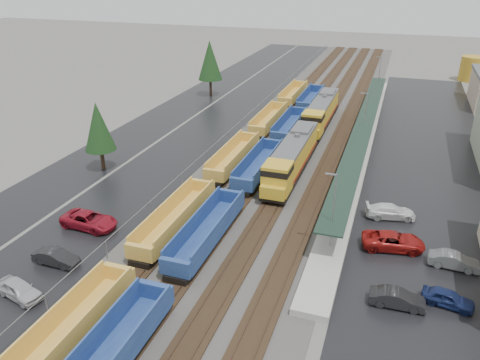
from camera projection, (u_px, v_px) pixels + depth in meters
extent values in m
cube|color=#302D2B|center=(312.00, 120.00, 81.21)|extent=(20.00, 160.00, 0.08)
cube|color=black|center=(278.00, 116.00, 82.93)|extent=(2.60, 160.00, 0.15)
cube|color=#473326|center=(274.00, 115.00, 83.10)|extent=(0.08, 160.00, 0.07)
cube|color=#473326|center=(282.00, 116.00, 82.67)|extent=(0.08, 160.00, 0.07)
cube|color=black|center=(300.00, 118.00, 81.75)|extent=(2.60, 160.00, 0.15)
cube|color=#473326|center=(296.00, 117.00, 81.92)|extent=(0.08, 160.00, 0.07)
cube|color=#473326|center=(304.00, 118.00, 81.49)|extent=(0.08, 160.00, 0.07)
cube|color=black|center=(323.00, 120.00, 80.57)|extent=(2.60, 160.00, 0.15)
cube|color=#473326|center=(319.00, 119.00, 80.74)|extent=(0.08, 160.00, 0.07)
cube|color=#473326|center=(327.00, 120.00, 80.31)|extent=(0.08, 160.00, 0.07)
cube|color=black|center=(347.00, 123.00, 79.39)|extent=(2.60, 160.00, 0.15)
cube|color=#473326|center=(342.00, 122.00, 79.56)|extent=(0.08, 160.00, 0.07)
cube|color=#473326|center=(351.00, 122.00, 79.13)|extent=(0.08, 160.00, 0.07)
cube|color=black|center=(231.00, 112.00, 85.65)|extent=(10.00, 160.00, 0.02)
cube|color=black|center=(181.00, 107.00, 88.59)|extent=(9.00, 160.00, 0.02)
cube|color=black|center=(429.00, 153.00, 67.04)|extent=(16.00, 100.00, 0.02)
cube|color=#9E9B93|center=(362.00, 143.00, 69.69)|extent=(3.00, 80.00, 0.70)
cylinder|color=gray|center=(339.00, 210.00, 47.58)|extent=(0.16, 0.16, 2.40)
cylinder|color=gray|center=(355.00, 157.00, 60.46)|extent=(0.16, 0.16, 2.40)
cylinder|color=gray|center=(366.00, 123.00, 73.34)|extent=(0.16, 0.16, 2.40)
cylinder|color=gray|center=(374.00, 100.00, 86.21)|extent=(0.16, 0.16, 2.40)
cylinder|color=gray|center=(379.00, 82.00, 99.09)|extent=(0.16, 0.16, 2.40)
cube|color=black|center=(364.00, 125.00, 68.50)|extent=(2.60, 65.00, 0.15)
cylinder|color=gray|center=(333.00, 214.00, 42.41)|extent=(0.12, 0.12, 8.00)
cube|color=gray|center=(331.00, 174.00, 40.92)|extent=(1.00, 0.15, 0.12)
cylinder|color=gray|center=(365.00, 120.00, 68.16)|extent=(0.12, 0.12, 8.00)
cube|color=gray|center=(364.00, 93.00, 66.67)|extent=(1.00, 0.15, 0.12)
cylinder|color=gray|center=(379.00, 77.00, 93.91)|extent=(0.12, 0.12, 8.00)
cube|color=gray|center=(379.00, 57.00, 92.43)|extent=(1.00, 0.15, 0.12)
cylinder|color=gray|center=(47.00, 306.00, 35.54)|extent=(0.08, 0.08, 2.00)
cylinder|color=gray|center=(107.00, 251.00, 42.40)|extent=(0.08, 0.08, 2.00)
cylinder|color=gray|center=(150.00, 211.00, 49.27)|extent=(0.08, 0.08, 2.00)
cylinder|color=gray|center=(183.00, 181.00, 56.14)|extent=(0.08, 0.08, 2.00)
cylinder|color=gray|center=(208.00, 157.00, 63.01)|extent=(0.08, 0.08, 2.00)
cylinder|color=gray|center=(229.00, 138.00, 69.87)|extent=(0.08, 0.08, 2.00)
cylinder|color=gray|center=(245.00, 122.00, 76.74)|extent=(0.08, 0.08, 2.00)
cylinder|color=gray|center=(259.00, 109.00, 83.61)|extent=(0.08, 0.08, 2.00)
cylinder|color=gray|center=(271.00, 98.00, 90.48)|extent=(0.08, 0.08, 2.00)
cylinder|color=gray|center=(282.00, 89.00, 97.34)|extent=(0.08, 0.08, 2.00)
cylinder|color=gray|center=(291.00, 81.00, 104.21)|extent=(0.08, 0.08, 2.00)
cylinder|color=gray|center=(298.00, 74.00, 111.08)|extent=(0.08, 0.08, 2.00)
cylinder|color=gray|center=(305.00, 67.00, 117.94)|extent=(0.08, 0.08, 2.00)
cylinder|color=gray|center=(311.00, 61.00, 124.81)|extent=(0.08, 0.08, 2.00)
cylinder|color=gray|center=(317.00, 56.00, 131.68)|extent=(0.08, 0.08, 2.00)
cylinder|color=gray|center=(322.00, 52.00, 138.55)|extent=(0.08, 0.08, 2.00)
cylinder|color=gray|center=(326.00, 48.00, 145.41)|extent=(0.08, 0.08, 2.00)
cube|color=gray|center=(260.00, 104.00, 83.19)|extent=(0.05, 160.00, 0.05)
ellipsoid|color=#53654E|center=(306.00, 24.00, 210.25)|extent=(154.00, 110.00, 19.80)
ellipsoid|color=#53654E|center=(473.00, 28.00, 198.19)|extent=(196.00, 140.00, 25.20)
cylinder|color=#332316|center=(103.00, 159.00, 61.39)|extent=(0.50, 0.50, 2.70)
cone|color=black|center=(98.00, 126.00, 59.51)|extent=(3.96, 3.96, 6.30)
cylinder|color=#332316|center=(211.00, 87.00, 95.90)|extent=(0.50, 0.50, 3.30)
cone|color=black|center=(210.00, 60.00, 93.59)|extent=(4.84, 4.84, 7.70)
cube|color=black|center=(292.00, 167.00, 60.16)|extent=(3.01, 20.07, 0.40)
cube|color=gold|center=(295.00, 152.00, 60.30)|extent=(2.81, 16.06, 3.01)
cube|color=gold|center=(277.00, 178.00, 52.64)|extent=(3.01, 3.21, 3.41)
cube|color=black|center=(278.00, 170.00, 52.21)|extent=(3.06, 3.26, 0.70)
cube|color=gold|center=(273.00, 192.00, 51.51)|extent=(2.81, 1.00, 1.40)
cube|color=#59595B|center=(295.00, 141.00, 59.63)|extent=(2.86, 16.06, 0.35)
cube|color=maroon|center=(284.00, 160.00, 61.23)|extent=(0.04, 16.06, 0.35)
cube|color=maroon|center=(305.00, 162.00, 60.39)|extent=(0.04, 16.06, 0.35)
cube|color=black|center=(292.00, 170.00, 60.32)|extent=(2.21, 6.02, 0.60)
cube|color=black|center=(278.00, 192.00, 54.25)|extent=(2.41, 4.01, 0.50)
cube|color=black|center=(304.00, 151.00, 66.31)|extent=(2.41, 4.01, 0.50)
cylinder|color=#59595B|center=(297.00, 136.00, 60.36)|extent=(0.70, 0.70, 0.50)
cube|color=#59595B|center=(302.00, 129.00, 62.97)|extent=(2.41, 4.01, 0.50)
cube|color=black|center=(321.00, 120.00, 78.18)|extent=(3.01, 20.07, 0.40)
cube|color=gold|center=(323.00, 109.00, 78.33)|extent=(2.81, 16.06, 3.01)
cube|color=gold|center=(313.00, 123.00, 70.66)|extent=(3.01, 3.21, 3.41)
cube|color=black|center=(313.00, 117.00, 70.24)|extent=(3.06, 3.26, 0.70)
cube|color=gold|center=(310.00, 133.00, 69.53)|extent=(2.81, 1.00, 1.40)
cube|color=#59595B|center=(323.00, 100.00, 77.65)|extent=(2.86, 16.06, 0.35)
cube|color=maroon|center=(314.00, 115.00, 79.25)|extent=(0.04, 16.06, 0.35)
cube|color=maroon|center=(331.00, 117.00, 78.41)|extent=(0.04, 16.06, 0.35)
cube|color=black|center=(321.00, 123.00, 78.35)|extent=(2.21, 6.02, 0.60)
cube|color=black|center=(313.00, 135.00, 72.28)|extent=(2.41, 4.01, 0.50)
cube|color=black|center=(328.00, 111.00, 84.34)|extent=(2.41, 4.01, 0.50)
cylinder|color=#59595B|center=(325.00, 96.00, 78.39)|extent=(0.70, 0.70, 0.50)
cube|color=#59595B|center=(328.00, 92.00, 80.99)|extent=(2.41, 4.01, 0.50)
cube|color=gold|center=(65.00, 341.00, 32.44)|extent=(2.72, 13.83, 0.26)
cube|color=gold|center=(47.00, 326.00, 32.43)|extent=(0.16, 13.83, 1.88)
cube|color=gold|center=(78.00, 335.00, 31.66)|extent=(0.16, 13.83, 1.88)
cube|color=gold|center=(119.00, 274.00, 38.25)|extent=(2.72, 0.52, 1.46)
cube|color=black|center=(116.00, 289.00, 38.06)|extent=(2.09, 2.30, 0.52)
cube|color=gold|center=(176.00, 221.00, 47.45)|extent=(2.72, 13.83, 0.26)
cube|color=gold|center=(164.00, 211.00, 47.44)|extent=(0.16, 13.83, 1.88)
cube|color=gold|center=(187.00, 215.00, 46.67)|extent=(0.16, 13.83, 1.88)
cube|color=gold|center=(140.00, 253.00, 41.03)|extent=(2.72, 0.52, 1.46)
cube|color=gold|center=(203.00, 186.00, 53.26)|extent=(2.72, 0.52, 1.46)
cube|color=black|center=(145.00, 258.00, 42.10)|extent=(2.09, 2.30, 0.52)
cube|color=black|center=(201.00, 197.00, 53.07)|extent=(2.09, 2.30, 0.52)
cube|color=gold|center=(234.00, 160.00, 62.46)|extent=(2.72, 13.83, 0.26)
cube|color=gold|center=(224.00, 152.00, 62.45)|extent=(0.16, 13.83, 1.88)
cube|color=gold|center=(243.00, 154.00, 61.68)|extent=(0.16, 13.83, 1.88)
cube|color=gold|center=(214.00, 175.00, 56.04)|extent=(2.72, 0.52, 1.46)
cube|color=gold|center=(250.00, 138.00, 68.27)|extent=(2.72, 0.52, 1.46)
cube|color=black|center=(216.00, 181.00, 57.11)|extent=(2.09, 2.30, 0.52)
cube|color=black|center=(248.00, 146.00, 68.08)|extent=(2.09, 2.30, 0.52)
cube|color=gold|center=(269.00, 122.00, 77.47)|extent=(2.72, 13.83, 0.26)
cube|color=gold|center=(262.00, 116.00, 77.46)|extent=(0.16, 13.83, 1.88)
cube|color=gold|center=(277.00, 117.00, 76.69)|extent=(0.16, 13.83, 1.88)
cube|color=gold|center=(257.00, 131.00, 71.05)|extent=(2.72, 0.52, 1.46)
cube|color=gold|center=(280.00, 106.00, 83.28)|extent=(2.72, 0.52, 1.46)
cube|color=black|center=(258.00, 136.00, 72.12)|extent=(2.09, 2.30, 0.52)
cube|color=black|center=(279.00, 113.00, 83.09)|extent=(2.09, 2.30, 0.52)
cube|color=gold|center=(293.00, 96.00, 92.48)|extent=(2.72, 13.83, 0.26)
cube|color=gold|center=(287.00, 91.00, 92.47)|extent=(0.16, 13.83, 1.88)
cube|color=gold|center=(300.00, 92.00, 91.70)|extent=(0.16, 13.83, 1.88)
cube|color=gold|center=(285.00, 102.00, 86.06)|extent=(2.72, 0.52, 1.46)
cube|color=gold|center=(301.00, 85.00, 98.29)|extent=(2.72, 0.52, 1.46)
cube|color=black|center=(285.00, 106.00, 87.13)|extent=(2.09, 2.30, 0.52)
cube|color=black|center=(300.00, 90.00, 98.10)|extent=(2.09, 2.30, 0.52)
cube|color=navy|center=(87.00, 349.00, 30.45)|extent=(0.16, 13.36, 1.93)
cube|color=navy|center=(123.00, 359.00, 29.66)|extent=(0.16, 13.36, 1.93)
cube|color=navy|center=(156.00, 292.00, 36.06)|extent=(2.79, 0.54, 1.50)
cube|color=black|center=(153.00, 309.00, 35.87)|extent=(2.15, 2.36, 0.54)
cube|color=navy|center=(207.00, 234.00, 45.15)|extent=(2.79, 13.36, 0.27)
cube|color=navy|center=(194.00, 223.00, 45.14)|extent=(0.16, 13.36, 1.93)
cube|color=navy|center=(220.00, 228.00, 44.35)|extent=(0.16, 13.36, 1.93)
cube|color=navy|center=(175.00, 268.00, 38.92)|extent=(2.79, 0.54, 1.50)
cube|color=navy|center=(232.00, 197.00, 50.76)|extent=(2.79, 0.54, 1.50)
cube|color=black|center=(180.00, 273.00, 40.02)|extent=(2.15, 2.36, 0.54)
cube|color=black|center=(229.00, 209.00, 50.56)|extent=(2.15, 2.36, 0.54)
cube|color=navy|center=(259.00, 168.00, 59.85)|extent=(2.79, 13.36, 0.27)
cube|color=navy|center=(249.00, 160.00, 59.84)|extent=(0.16, 13.36, 1.93)
cube|color=navy|center=(269.00, 162.00, 59.05)|extent=(0.16, 13.36, 1.93)
cube|color=navy|center=(241.00, 185.00, 53.61)|extent=(2.79, 0.54, 1.50)
cube|color=navy|center=(273.00, 145.00, 65.45)|extent=(2.79, 0.54, 1.50)
cube|color=black|center=(243.00, 190.00, 54.71)|extent=(2.15, 2.36, 0.54)
cube|color=black|center=(271.00, 154.00, 65.26)|extent=(2.15, 2.36, 0.54)
cube|color=navy|center=(290.00, 128.00, 74.54)|extent=(2.79, 13.36, 0.27)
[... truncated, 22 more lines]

